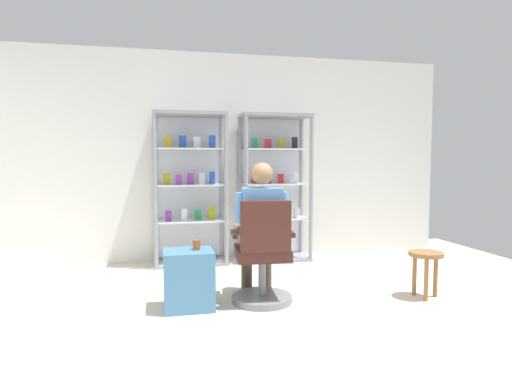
% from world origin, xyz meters
% --- Properties ---
extents(ground_plane, '(7.20, 7.20, 0.00)m').
position_xyz_m(ground_plane, '(0.00, 0.00, 0.00)').
color(ground_plane, beige).
extents(back_wall, '(6.00, 0.10, 2.70)m').
position_xyz_m(back_wall, '(0.00, 3.00, 1.35)').
color(back_wall, silver).
rests_on(back_wall, ground).
extents(display_cabinet_left, '(0.90, 0.45, 1.90)m').
position_xyz_m(display_cabinet_left, '(-0.55, 2.76, 0.97)').
color(display_cabinet_left, gray).
rests_on(display_cabinet_left, ground).
extents(display_cabinet_right, '(0.90, 0.45, 1.90)m').
position_xyz_m(display_cabinet_right, '(0.55, 2.76, 0.96)').
color(display_cabinet_right, gray).
rests_on(display_cabinet_right, ground).
extents(office_chair, '(0.59, 0.56, 0.96)m').
position_xyz_m(office_chair, '(-0.03, 1.00, 0.39)').
color(office_chair, slate).
rests_on(office_chair, ground).
extents(seated_shopkeeper, '(0.51, 0.59, 1.29)m').
position_xyz_m(seated_shopkeeper, '(-0.01, 1.16, 0.71)').
color(seated_shopkeeper, '#3F382D').
rests_on(seated_shopkeeper, ground).
extents(storage_crate, '(0.43, 0.37, 0.52)m').
position_xyz_m(storage_crate, '(-0.69, 1.02, 0.26)').
color(storage_crate, teal).
rests_on(storage_crate, ground).
extents(tea_glass, '(0.07, 0.07, 0.09)m').
position_xyz_m(tea_glass, '(-0.62, 1.03, 0.56)').
color(tea_glass, brown).
rests_on(tea_glass, storage_crate).
extents(wooden_stool, '(0.32, 0.32, 0.44)m').
position_xyz_m(wooden_stool, '(1.53, 0.83, 0.35)').
color(wooden_stool, olive).
rests_on(wooden_stool, ground).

